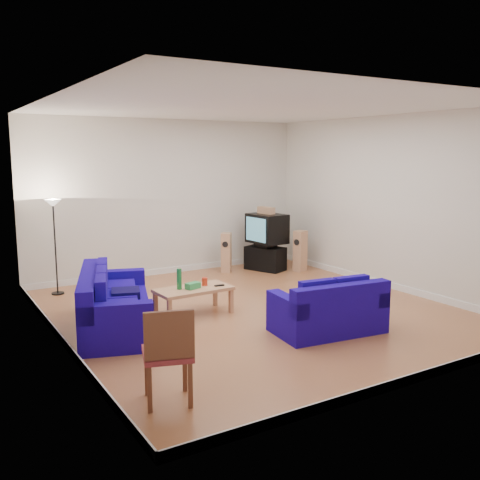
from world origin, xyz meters
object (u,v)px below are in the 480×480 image
sofa_loveseat (329,313)px  coffee_table (194,291)px  sofa_three_seat (111,308)px  tv_stand (265,258)px  television (267,228)px

sofa_loveseat → coffee_table: 2.17m
sofa_three_seat → sofa_loveseat: bearing=74.1°
coffee_table → tv_stand: (2.79, 2.14, -0.12)m
sofa_loveseat → tv_stand: sofa_loveseat is taller
sofa_loveseat → tv_stand: size_ratio=1.94×
tv_stand → sofa_three_seat: bearing=-84.9°
coffee_table → television: bearing=37.1°
sofa_loveseat → television: television is taller
sofa_three_seat → tv_stand: sofa_three_seat is taller
television → tv_stand: bearing=-123.3°
sofa_three_seat → sofa_loveseat: size_ratio=1.47×
coffee_table → tv_stand: tv_stand is taller
sofa_loveseat → television: bearing=74.9°
coffee_table → television: television is taller
sofa_three_seat → coffee_table: sofa_three_seat is taller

